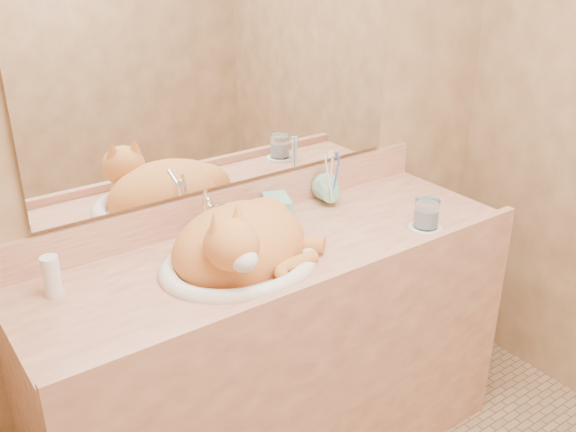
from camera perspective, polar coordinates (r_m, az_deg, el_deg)
wall_back at (r=2.06m, az=-5.46°, el=9.91°), size 2.40×0.02×2.50m
vanity_counter at (r=2.22m, az=-0.89°, el=-12.72°), size 1.60×0.55×0.85m
mirror at (r=2.02m, az=-5.44°, el=13.69°), size 1.30×0.02×0.80m
sink_basin at (r=1.87m, az=-4.32°, el=-2.34°), size 0.50×0.42×0.15m
faucet at (r=2.01m, az=-7.09°, el=-0.16°), size 0.04×0.12×0.17m
cat at (r=1.88m, az=-4.20°, el=-2.13°), size 0.49×0.42×0.24m
soap_dispenser at (r=2.09m, az=-0.57°, el=1.30°), size 0.11×0.11×0.18m
toothbrush_cup at (r=2.25m, az=3.92°, el=1.74°), size 0.13×0.13×0.09m
toothbrushes at (r=2.22m, az=3.98°, el=3.64°), size 0.04×0.04×0.21m
saucer at (r=2.16m, az=12.10°, el=-1.04°), size 0.11×0.11×0.01m
water_glass at (r=2.14m, az=12.22°, el=0.23°), size 0.08×0.08×0.10m
lotion_bottle at (r=1.84m, az=-20.26°, el=-5.06°), size 0.05×0.05×0.12m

